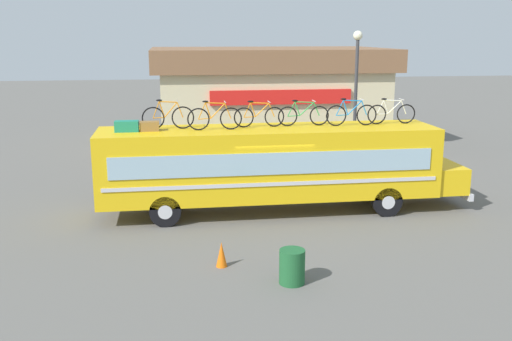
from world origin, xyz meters
name	(u,v)px	position (x,y,z in m)	size (l,w,h in m)	color
ground_plane	(268,212)	(0.00, 0.00, 0.00)	(120.00, 120.00, 0.00)	#605E59
bus	(275,163)	(0.22, 0.00, 1.67)	(12.36, 2.42, 2.86)	yellow
luggage_bag_1	(127,126)	(-4.56, -0.02, 3.03)	(0.75, 0.39, 0.34)	#1E7F66
luggage_bag_2	(149,126)	(-3.86, 0.02, 3.01)	(0.61, 0.38, 0.30)	olive
rooftop_bicycle_1	(168,117)	(-3.26, 0.28, 3.26)	(1.68, 0.44, 0.97)	black
rooftop_bicycle_2	(215,118)	(-1.79, -0.11, 3.25)	(1.76, 0.44, 0.95)	black
rooftop_bicycle_3	(259,116)	(-0.29, 0.26, 3.23)	(1.69, 0.44, 0.88)	black
rooftop_bicycle_4	(303,115)	(1.22, 0.32, 3.23)	(1.74, 0.44, 0.88)	black
rooftop_bicycle_5	(351,114)	(2.82, 0.11, 3.25)	(1.76, 0.44, 0.93)	black
rooftop_bicycle_6	(391,113)	(4.29, 0.30, 3.23)	(1.71, 0.44, 0.89)	black
roadside_building	(269,94)	(2.20, 13.03, 2.63)	(12.56, 7.80, 5.12)	beige
trash_bin	(292,267)	(-0.42, -5.83, 0.42)	(0.62, 0.62, 0.85)	#1E592D
traffic_cone	(222,254)	(-2.00, -4.54, 0.33)	(0.29, 0.29, 0.66)	orange
street_lamp	(356,83)	(4.54, 5.00, 3.87)	(0.39, 0.39, 6.00)	#38383D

